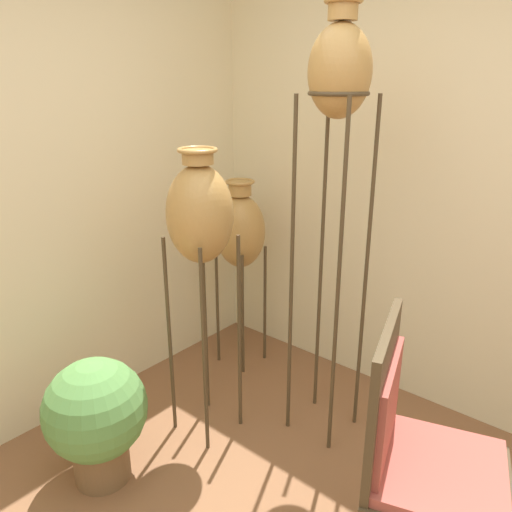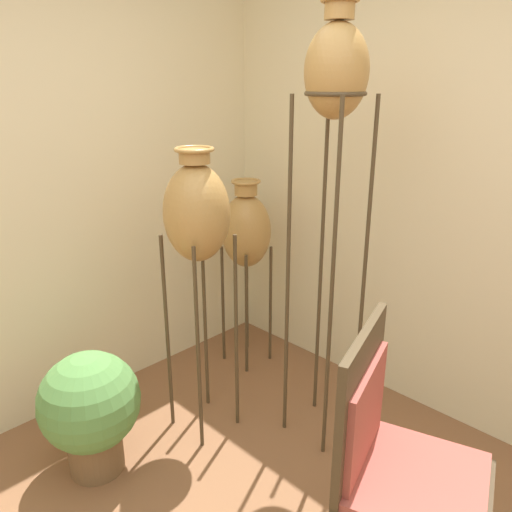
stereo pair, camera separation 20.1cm
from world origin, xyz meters
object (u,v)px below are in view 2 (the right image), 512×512
(vase_stand_tall, at_px, (336,87))
(vase_stand_medium, at_px, (197,216))
(potted_plant, at_px, (90,408))
(vase_stand_short, at_px, (246,231))
(chair, at_px, (394,455))

(vase_stand_tall, bearing_deg, vase_stand_medium, 131.19)
(potted_plant, bearing_deg, vase_stand_short, 9.47)
(vase_stand_short, distance_m, potted_plant, 1.40)
(vase_stand_short, relative_size, chair, 1.18)
(vase_stand_medium, distance_m, chair, 1.37)
(vase_stand_tall, height_order, vase_stand_short, vase_stand_tall)
(vase_stand_short, height_order, chair, vase_stand_short)
(potted_plant, bearing_deg, chair, -70.96)
(vase_stand_tall, height_order, vase_stand_medium, vase_stand_tall)
(vase_stand_medium, bearing_deg, vase_stand_tall, -48.81)
(vase_stand_medium, bearing_deg, vase_stand_short, 26.54)
(chair, bearing_deg, vase_stand_short, 44.97)
(vase_stand_tall, relative_size, potted_plant, 3.41)
(vase_stand_tall, height_order, chair, vase_stand_tall)
(vase_stand_tall, bearing_deg, vase_stand_short, 74.25)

